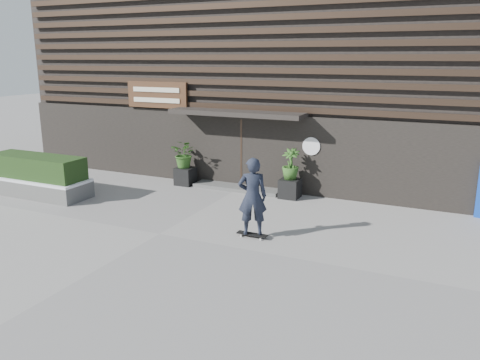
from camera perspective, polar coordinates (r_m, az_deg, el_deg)
The scene contains 11 objects.
ground at distance 12.25m, azimuth -9.51°, elevation -6.32°, with size 80.00×80.00×0.00m, color gray.
entrance_step at distance 16.04m, azimuth -0.28°, elevation -0.90°, with size 3.00×0.80×0.12m, color #4D4D4A.
planter_pot_left at distance 16.68m, azimuth -6.49°, elevation 0.47°, with size 0.60×0.60×0.60m, color black.
bamboo_left at distance 16.51m, azimuth -6.56°, elevation 3.09°, with size 0.86×0.75×0.96m, color #2D591E.
planter_pot_right at distance 15.11m, azimuth 5.94°, elevation -1.00°, with size 0.60×0.60×0.60m, color black.
bamboo_right at distance 14.92m, azimuth 6.01°, elevation 1.89°, with size 0.54×0.54×0.96m, color #2D591E.
raised_bed at distance 16.65m, azimuth -22.75°, elevation -0.79°, with size 3.50×1.20×0.50m, color #50504E.
snow_layer at distance 16.58m, azimuth -22.84°, elevation 0.18°, with size 3.50×1.20×0.08m, color white.
hedge at distance 16.50m, azimuth -22.98°, elevation 1.49°, with size 3.30×1.00×0.70m, color #1A3212.
building at distance 20.45m, azimuth 6.29°, elevation 13.48°, with size 18.00×11.00×8.00m.
skateboarder at distance 11.53m, azimuth 1.48°, elevation -1.98°, with size 0.82×0.70×2.00m.
Camera 1 is at (6.58, -9.40, 4.30)m, focal length 36.01 mm.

